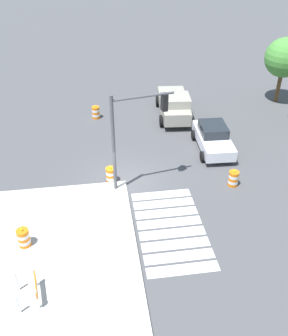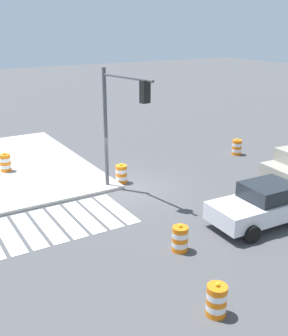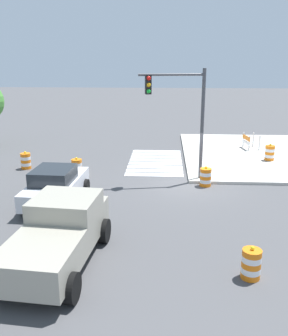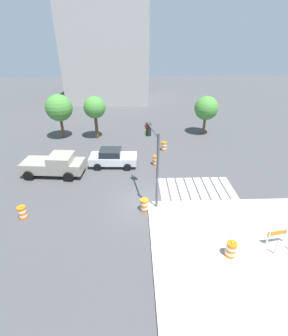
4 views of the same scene
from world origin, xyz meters
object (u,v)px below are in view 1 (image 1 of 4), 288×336
object	(u,v)px
pickup_truck	(174,105)
traffic_barrel_on_sidewalk	(24,238)
traffic_barrel_median_far	(96,112)
traffic_light_pole	(134,124)
sports_car	(213,138)
street_tree_streetside_near	(285,58)
traffic_barrel_crosswalk_end	(111,175)
traffic_barrel_median_near	(233,178)
construction_barricade	(32,288)

from	to	relation	value
pickup_truck	traffic_barrel_on_sidewalk	distance (m)	15.29
traffic_barrel_median_far	traffic_light_pole	size ratio (longest dim) A/B	0.19
sports_car	street_tree_streetside_near	size ratio (longest dim) A/B	0.87
pickup_truck	traffic_barrel_crosswalk_end	bearing A→B (deg)	-35.04
pickup_truck	traffic_barrel_crosswalk_end	distance (m)	9.09
sports_car	traffic_barrel_median_near	distance (m)	4.01
traffic_barrel_median_near	street_tree_streetside_near	bearing A→B (deg)	145.20
sports_car	traffic_barrel_median_far	bearing A→B (deg)	-126.97
pickup_truck	traffic_barrel_median_far	bearing A→B (deg)	-96.93
sports_car	traffic_barrel_median_far	xyz separation A→B (m)	(-5.46, -7.26, -0.36)
traffic_barrel_crosswalk_end	traffic_barrel_median_near	distance (m)	6.87
traffic_barrel_median_near	traffic_light_pole	xyz separation A→B (m)	(-0.67, -5.43, 3.46)
construction_barricade	street_tree_streetside_near	xyz separation A→B (m)	(-16.59, 17.56, 2.82)
traffic_barrel_median_far	traffic_barrel_median_near	bearing A→B (deg)	37.54
sports_car	traffic_barrel_crosswalk_end	size ratio (longest dim) A/B	4.30
construction_barricade	traffic_light_pole	xyz separation A→B (m)	(-6.87, 4.91, 3.19)
sports_car	pickup_truck	distance (m)	5.00
traffic_barrel_crosswalk_end	traffic_barrel_median_far	xyz separation A→B (m)	(-8.13, -0.52, 0.00)
traffic_light_pole	street_tree_streetside_near	bearing A→B (deg)	127.54
traffic_barrel_crosswalk_end	traffic_barrel_median_far	world-z (taller)	same
traffic_barrel_median_near	street_tree_streetside_near	xyz separation A→B (m)	(-10.39, 7.22, 3.09)
sports_car	construction_barricade	world-z (taller)	sports_car
pickup_truck	traffic_barrel_on_sidewalk	bearing A→B (deg)	-38.33
traffic_barrel_median_near	street_tree_streetside_near	size ratio (longest dim) A/B	0.20
sports_car	traffic_barrel_crosswalk_end	xyz separation A→B (m)	(2.67, -6.73, -0.36)
traffic_barrel_on_sidewalk	traffic_barrel_median_near	bearing A→B (deg)	106.37
traffic_barrel_median_near	traffic_barrel_crosswalk_end	bearing A→B (deg)	-101.12
traffic_barrel_crosswalk_end	traffic_barrel_median_near	world-z (taller)	same
pickup_truck	traffic_barrel_on_sidewalk	world-z (taller)	pickup_truck
traffic_barrel_crosswalk_end	traffic_barrel_median_far	size ratio (longest dim) A/B	1.00
traffic_barrel_on_sidewalk	construction_barricade	distance (m)	3.05
construction_barricade	traffic_barrel_median_near	bearing A→B (deg)	120.96
traffic_barrel_median_far	traffic_light_pole	bearing A→B (deg)	11.78
sports_car	traffic_barrel_median_near	bearing A→B (deg)	0.13
construction_barricade	traffic_barrel_on_sidewalk	bearing A→B (deg)	-167.24
traffic_barrel_crosswalk_end	traffic_barrel_median_far	distance (m)	8.14
sports_car	traffic_light_pole	xyz separation A→B (m)	(3.33, -5.42, 3.10)
construction_barricade	traffic_light_pole	world-z (taller)	traffic_light_pole
traffic_barrel_median_far	construction_barricade	world-z (taller)	construction_barricade
sports_car	traffic_barrel_on_sidewalk	bearing A→B (deg)	-56.71
pickup_truck	traffic_barrel_on_sidewalk	xyz separation A→B (m)	(11.99, -9.48, -0.37)
pickup_truck	construction_barricade	world-z (taller)	pickup_truck
traffic_barrel_on_sidewalk	construction_barricade	world-z (taller)	traffic_barrel_on_sidewalk
traffic_light_pole	traffic_barrel_median_near	bearing A→B (deg)	83.00
traffic_light_pole	street_tree_streetside_near	size ratio (longest dim) A/B	1.09
sports_car	construction_barricade	bearing A→B (deg)	-45.38
street_tree_streetside_near	construction_barricade	bearing A→B (deg)	-46.63
traffic_barrel_median_near	construction_barricade	size ratio (longest dim) A/B	0.76
traffic_barrel_median_near	traffic_barrel_median_far	bearing A→B (deg)	-142.46
traffic_barrel_median_far	traffic_barrel_on_sidewalk	distance (m)	13.23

